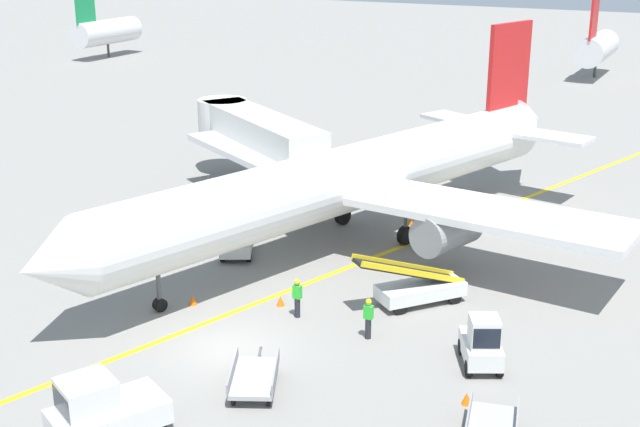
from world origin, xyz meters
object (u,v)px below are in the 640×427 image
(airliner, at_px, (355,177))
(safety_cone_nose_right, at_px, (411,221))
(belt_loader_aft_hold, at_px, (238,236))
(ground_crew_marshaller, at_px, (297,297))
(pushback_tug, at_px, (101,410))
(safety_cone_wingtip_left, at_px, (193,300))
(baggage_cart_empty_trailing, at_px, (254,377))
(jet_bridge, at_px, (252,133))
(baggage_tug_near_wing, at_px, (482,344))
(ground_crew_wing_walker, at_px, (368,317))
(safety_cone_nose_left, at_px, (73,266))
(safety_cone_wingtip_right, at_px, (281,301))
(belt_loader_forward_hold, at_px, (418,287))
(safety_cone_tail_area, at_px, (467,398))

(airliner, distance_m, safety_cone_nose_right, 5.09)
(belt_loader_aft_hold, relative_size, ground_crew_marshaller, 2.94)
(pushback_tug, xyz_separation_m, safety_cone_wingtip_left, (-3.38, 9.59, -0.77))
(baggage_cart_empty_trailing, bearing_deg, safety_cone_nose_right, 94.69)
(jet_bridge, xyz_separation_m, ground_crew_marshaller, (11.31, -14.87, -2.63))
(baggage_tug_near_wing, xyz_separation_m, baggage_cart_empty_trailing, (-6.56, -5.21, -0.46))
(safety_cone_wingtip_left, bearing_deg, jet_bridge, 113.01)
(baggage_tug_near_wing, bearing_deg, ground_crew_wing_walker, 177.77)
(belt_loader_aft_hold, distance_m, safety_cone_nose_right, 9.82)
(baggage_tug_near_wing, bearing_deg, safety_cone_nose_left, 179.37)
(ground_crew_wing_walker, xyz_separation_m, safety_cone_wingtip_left, (-7.98, -0.57, -0.69))
(safety_cone_wingtip_right, bearing_deg, ground_crew_marshaller, -29.00)
(belt_loader_aft_hold, height_order, safety_cone_wingtip_right, belt_loader_aft_hold)
(baggage_cart_empty_trailing, height_order, ground_crew_marshaller, ground_crew_marshaller)
(ground_crew_marshaller, bearing_deg, safety_cone_nose_right, 90.26)
(jet_bridge, distance_m, safety_cone_nose_right, 11.90)
(belt_loader_aft_hold, relative_size, baggage_cart_empty_trailing, 1.34)
(baggage_cart_empty_trailing, distance_m, ground_crew_marshaller, 6.01)
(jet_bridge, distance_m, baggage_cart_empty_trailing, 24.51)
(baggage_tug_near_wing, height_order, baggage_cart_empty_trailing, baggage_tug_near_wing)
(pushback_tug, xyz_separation_m, baggage_cart_empty_trailing, (2.67, 4.78, -0.53))
(belt_loader_forward_hold, height_order, belt_loader_aft_hold, same)
(baggage_cart_empty_trailing, relative_size, ground_crew_marshaller, 2.20)
(belt_loader_forward_hold, relative_size, ground_crew_marshaller, 2.75)
(ground_crew_marshaller, bearing_deg, pushback_tug, -96.42)
(pushback_tug, height_order, safety_cone_nose_left, pushback_tug)
(jet_bridge, relative_size, safety_cone_nose_right, 27.57)
(ground_crew_marshaller, bearing_deg, safety_cone_tail_area, -21.79)
(baggage_cart_empty_trailing, distance_m, safety_cone_tail_area, 7.35)
(pushback_tug, height_order, safety_cone_wingtip_right, pushback_tug)
(belt_loader_forward_hold, bearing_deg, safety_cone_wingtip_right, -150.56)
(safety_cone_wingtip_left, relative_size, safety_cone_tail_area, 1.00)
(belt_loader_forward_hold, distance_m, ground_crew_wing_walker, 4.02)
(belt_loader_forward_hold, height_order, safety_cone_tail_area, belt_loader_forward_hold)
(baggage_tug_near_wing, bearing_deg, safety_cone_wingtip_left, -178.22)
(safety_cone_nose_left, bearing_deg, airliner, 43.86)
(pushback_tug, distance_m, belt_loader_aft_hold, 16.77)
(safety_cone_nose_left, distance_m, safety_cone_tail_area, 20.51)
(ground_crew_marshaller, bearing_deg, safety_cone_wingtip_right, 151.00)
(safety_cone_nose_left, xyz_separation_m, safety_cone_nose_right, (11.84, 13.28, 0.00))
(belt_loader_forward_hold, bearing_deg, safety_cone_nose_right, 113.25)
(belt_loader_forward_hold, distance_m, safety_cone_nose_right, 10.18)
(safety_cone_wingtip_left, bearing_deg, pushback_tug, -70.57)
(jet_bridge, relative_size, baggage_cart_empty_trailing, 3.25)
(belt_loader_forward_hold, relative_size, ground_crew_wing_walker, 2.75)
(baggage_tug_near_wing, bearing_deg, safety_cone_nose_right, 120.95)
(baggage_tug_near_wing, xyz_separation_m, ground_crew_marshaller, (-8.04, 0.61, -0.02))
(airliner, distance_m, safety_cone_wingtip_left, 11.17)
(pushback_tug, bearing_deg, safety_cone_wingtip_left, 109.43)
(airliner, relative_size, baggage_tug_near_wing, 12.65)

